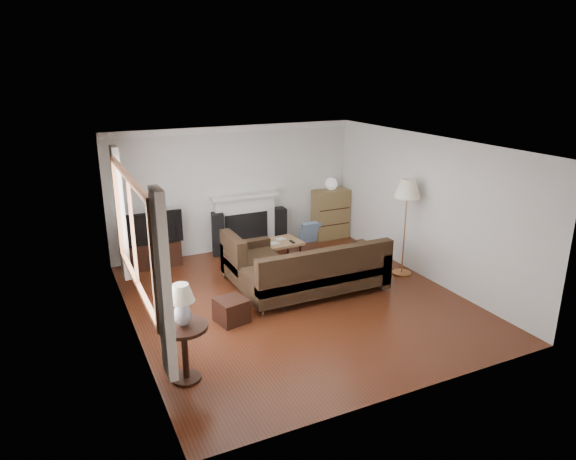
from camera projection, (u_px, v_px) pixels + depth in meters
name	position (u px, v px, depth m)	size (l,w,h in m)	color
room	(296.00, 226.00, 7.85)	(5.10, 5.60, 2.54)	#4F2211
window	(133.00, 232.00, 6.59)	(0.12, 2.74, 1.54)	#985D38
curtain_near	(164.00, 286.00, 5.35)	(0.10, 0.35, 2.10)	white
curtain_far	(120.00, 214.00, 7.96)	(0.10, 0.35, 2.10)	white
fireplace	(245.00, 222.00, 10.39)	(1.40, 0.26, 1.15)	white
tv_stand	(155.00, 254.00, 9.61)	(0.93, 0.42, 0.47)	black
television	(152.00, 226.00, 9.44)	(1.05, 0.14, 0.61)	black
speaker_left	(218.00, 234.00, 10.11)	(0.24, 0.28, 0.85)	black
speaker_right	(280.00, 227.00, 10.67)	(0.22, 0.27, 0.80)	black
bookshelf	(330.00, 214.00, 11.10)	(0.78, 0.37, 1.07)	olive
globe_lamp	(331.00, 184.00, 10.90)	(0.26, 0.26, 0.26)	white
sectional_sofa	(316.00, 270.00, 8.36)	(2.58, 1.88, 0.83)	black
coffee_table	(272.00, 253.00, 9.66)	(1.12, 0.61, 0.44)	#9B714A
footstool	(232.00, 310.00, 7.51)	(0.42, 0.42, 0.35)	black
floor_lamp	(405.00, 228.00, 9.02)	(0.45, 0.45, 1.75)	#C47F44
side_table	(185.00, 353.00, 6.06)	(0.58, 0.58, 0.72)	black
table_lamp	(182.00, 305.00, 5.87)	(0.32, 0.32, 0.51)	silver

